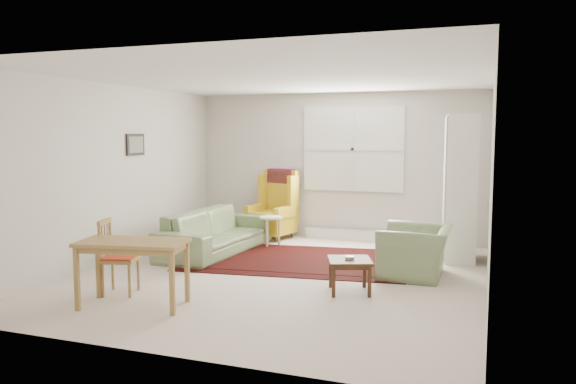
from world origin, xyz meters
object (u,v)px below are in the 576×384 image
(sofa, at_px, (216,223))
(desk, at_px, (133,274))
(wingback_chair, at_px, (271,204))
(armchair, at_px, (415,246))
(desk_chair, at_px, (120,257))
(stool, at_px, (271,231))
(coffee_table, at_px, (350,276))
(cabinet, at_px, (460,188))

(sofa, distance_m, desk, 2.75)
(wingback_chair, xyz_separation_m, desk, (0.03, -4.06, -0.25))
(armchair, height_order, desk, armchair)
(desk, height_order, desk_chair, desk_chair)
(armchair, relative_size, desk, 0.88)
(armchair, bearing_deg, desk, -48.88)
(armchair, xyz_separation_m, desk, (-2.63, -2.29, -0.03))
(stool, bearing_deg, wingback_chair, 110.68)
(wingback_chair, bearing_deg, coffee_table, -41.27)
(cabinet, distance_m, desk, 4.71)
(cabinet, xyz_separation_m, desk, (-3.11, -3.48, -0.69))
(sofa, height_order, desk_chair, sofa)
(wingback_chair, bearing_deg, desk, -77.19)
(wingback_chair, distance_m, desk_chair, 3.74)
(coffee_table, relative_size, desk_chair, 0.56)
(stool, bearing_deg, armchair, -25.60)
(wingback_chair, height_order, desk, wingback_chair)
(sofa, relative_size, cabinet, 1.07)
(coffee_table, xyz_separation_m, stool, (-1.82, 2.17, 0.05))
(desk_chair, bearing_deg, coffee_table, -85.29)
(sofa, xyz_separation_m, armchair, (3.04, -0.43, -0.07))
(desk_chair, bearing_deg, desk, -145.86)
(cabinet, bearing_deg, stool, 174.71)
(wingback_chair, bearing_deg, stool, -56.97)
(wingback_chair, relative_size, stool, 2.46)
(sofa, height_order, cabinet, cabinet)
(stool, xyz_separation_m, desk_chair, (-0.61, -3.11, 0.18))
(coffee_table, height_order, stool, stool)
(coffee_table, distance_m, desk_chair, 2.62)
(wingback_chair, distance_m, coffee_table, 3.48)
(wingback_chair, height_order, stool, wingback_chair)
(sofa, relative_size, armchair, 2.26)
(coffee_table, bearing_deg, sofa, 149.43)
(cabinet, bearing_deg, coffee_table, -122.10)
(cabinet, relative_size, desk_chair, 2.43)
(sofa, height_order, wingback_chair, wingback_chair)
(coffee_table, relative_size, desk, 0.43)
(wingback_chair, height_order, cabinet, cabinet)
(cabinet, xyz_separation_m, desk_chair, (-3.52, -3.14, -0.61))
(wingback_chair, bearing_deg, desk_chair, -83.50)
(armchair, distance_m, desk_chair, 3.61)
(desk, distance_m, desk_chair, 0.54)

